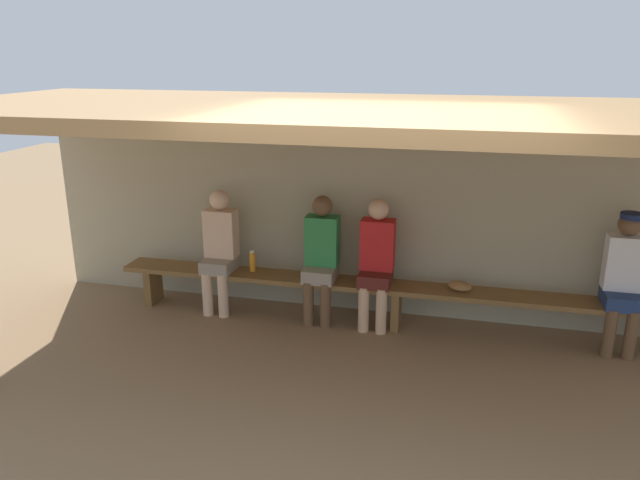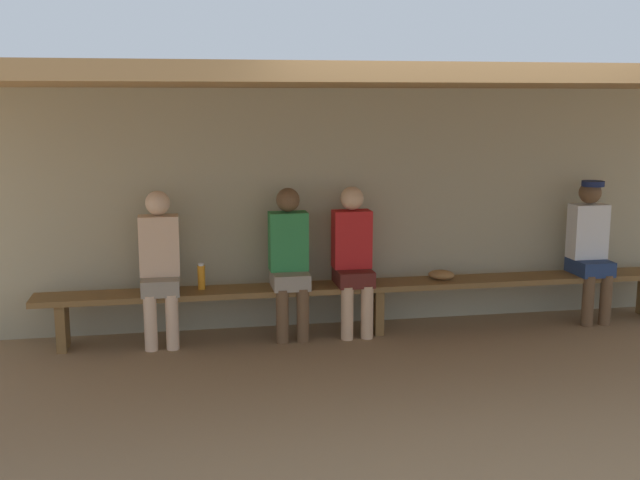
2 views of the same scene
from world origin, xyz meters
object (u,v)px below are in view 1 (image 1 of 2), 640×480
(player_middle, at_px, (220,246))
(baseball_glove_worn, at_px, (460,286))
(player_in_red, at_px, (321,254))
(bench, at_px, (397,292))
(player_rightmost, at_px, (624,276))
(player_with_sunglasses, at_px, (376,258))
(water_bottle_blue, at_px, (252,261))

(player_middle, distance_m, baseball_glove_worn, 2.55)
(player_middle, bearing_deg, player_in_red, 0.00)
(bench, distance_m, player_rightmost, 2.12)
(bench, bearing_deg, player_with_sunglasses, 179.20)
(player_with_sunglasses, distance_m, player_rightmost, 2.31)
(player_in_red, height_order, water_bottle_blue, player_in_red)
(player_middle, bearing_deg, bench, -0.09)
(player_rightmost, xyz_separation_m, player_in_red, (-2.89, -0.00, -0.02))
(player_in_red, relative_size, baseball_glove_worn, 5.56)
(player_with_sunglasses, relative_size, baseball_glove_worn, 5.56)
(bench, bearing_deg, player_in_red, 179.78)
(water_bottle_blue, bearing_deg, player_with_sunglasses, -1.90)
(water_bottle_blue, distance_m, baseball_glove_worn, 2.19)
(player_rightmost, height_order, water_bottle_blue, player_rightmost)
(baseball_glove_worn, bearing_deg, player_middle, 23.52)
(water_bottle_blue, relative_size, baseball_glove_worn, 0.98)
(player_middle, height_order, baseball_glove_worn, player_middle)
(water_bottle_blue, bearing_deg, baseball_glove_worn, -0.89)
(player_with_sunglasses, relative_size, player_in_red, 1.00)
(player_with_sunglasses, distance_m, player_middle, 1.70)
(player_with_sunglasses, bearing_deg, baseball_glove_worn, 0.74)
(player_with_sunglasses, bearing_deg, player_rightmost, 0.01)
(bench, relative_size, water_bottle_blue, 25.62)
(player_with_sunglasses, bearing_deg, bench, -0.80)
(player_with_sunglasses, relative_size, player_middle, 1.00)
(player_in_red, bearing_deg, player_with_sunglasses, 0.00)
(water_bottle_blue, height_order, baseball_glove_worn, water_bottle_blue)
(player_with_sunglasses, height_order, player_middle, same)
(player_rightmost, distance_m, player_in_red, 2.89)
(player_with_sunglasses, bearing_deg, player_middle, 180.00)
(bench, height_order, player_in_red, player_in_red)
(water_bottle_blue, bearing_deg, player_in_red, -3.33)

